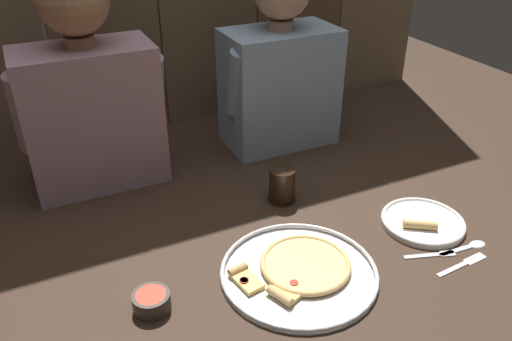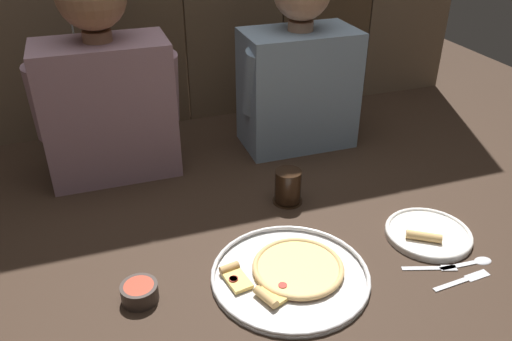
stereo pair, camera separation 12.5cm
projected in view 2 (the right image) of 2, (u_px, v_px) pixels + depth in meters
name	position (u px, v px, depth m)	size (l,w,h in m)	color
ground_plane	(267.00, 254.00, 1.26)	(3.20, 3.20, 0.00)	#332319
pizza_tray	(292.00, 273.00, 1.18)	(0.37, 0.37, 0.03)	silver
dinner_plate	(428.00, 233.00, 1.31)	(0.22, 0.22, 0.03)	white
drinking_glass	(288.00, 187.00, 1.44)	(0.09, 0.09, 0.10)	black
dipping_bowl	(140.00, 292.00, 1.11)	(0.08, 0.08, 0.04)	#3D332D
table_fork	(432.00, 268.00, 1.21)	(0.13, 0.05, 0.01)	silver
table_knife	(462.00, 280.00, 1.17)	(0.16, 0.03, 0.01)	silver
table_spoon	(475.00, 261.00, 1.23)	(0.14, 0.03, 0.01)	silver
diner_left	(104.00, 81.00, 1.47)	(0.41, 0.21, 0.63)	gray
diner_right	(299.00, 66.00, 1.65)	(0.40, 0.21, 0.60)	#849EB7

